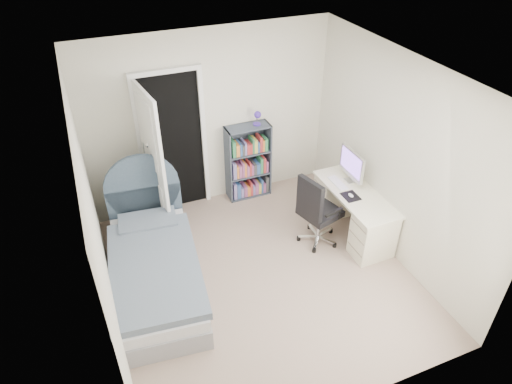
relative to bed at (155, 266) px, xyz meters
name	(u,v)px	position (x,y,z in m)	size (l,w,h in m)	color
room_shell	(262,191)	(1.20, -0.34, 0.97)	(3.50, 3.70, 2.60)	gray
door	(160,155)	(0.42, 1.17, 0.75)	(0.92, 0.83, 2.06)	black
bed	(155,266)	(0.00, 0.00, 0.00)	(1.16, 2.12, 1.25)	gray
nightstand	(148,204)	(0.16, 1.12, 0.09)	(0.38, 0.38, 0.57)	#DEC888
floor_lamp	(153,193)	(0.24, 1.10, 0.25)	(0.19, 0.19, 1.31)	silver
bookcase	(248,164)	(1.68, 1.32, 0.24)	(0.64, 0.27, 1.35)	#3D4654
desk	(353,210)	(2.63, -0.04, 0.08)	(0.53, 1.34, 1.10)	#EAE4C4
office_chair	(316,208)	(2.06, -0.04, 0.28)	(0.56, 0.58, 1.02)	silver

